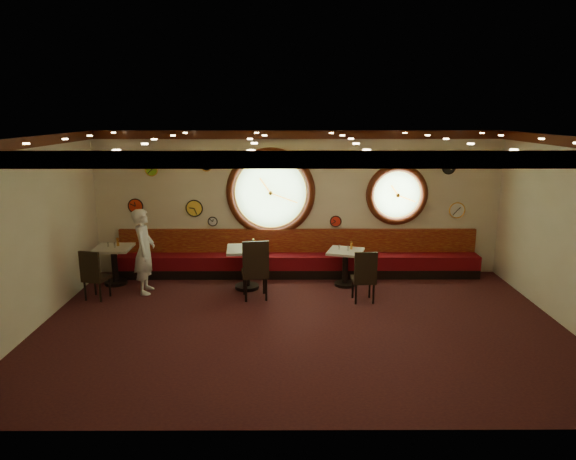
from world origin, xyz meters
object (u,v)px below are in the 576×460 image
(table_b, at_px, (247,263))
(waiter, at_px, (144,251))
(table_c, at_px, (345,263))
(chair_a, at_px, (93,272))
(chair_c, at_px, (365,273))
(condiment_c_pepper, at_px, (348,248))
(condiment_c_salt, at_px, (339,247))
(condiment_b_pepper, at_px, (249,247))
(condiment_b_bottle, at_px, (253,243))
(condiment_a_bottle, at_px, (118,242))
(table_a, at_px, (114,261))
(condiment_a_salt, at_px, (108,244))
(condiment_a_pepper, at_px, (115,245))
(condiment_c_bottle, at_px, (351,245))
(chair_b, at_px, (255,266))
(condiment_b_salt, at_px, (243,244))

(table_b, height_order, waiter, waiter)
(table_b, distance_m, table_c, 2.07)
(chair_a, bearing_deg, chair_c, 12.23)
(table_b, bearing_deg, waiter, -173.91)
(chair_a, bearing_deg, condiment_c_pepper, 23.14)
(chair_a, bearing_deg, condiment_c_salt, 24.76)
(condiment_c_salt, bearing_deg, condiment_b_pepper, -169.71)
(table_b, bearing_deg, condiment_b_bottle, 26.45)
(condiment_c_salt, height_order, condiment_b_bottle, condiment_b_bottle)
(condiment_c_pepper, xyz_separation_m, condiment_a_bottle, (-4.85, 0.24, 0.08))
(table_c, bearing_deg, chair_a, -170.38)
(waiter, bearing_deg, table_a, 53.92)
(condiment_a_salt, relative_size, condiment_a_bottle, 0.57)
(chair_a, height_order, condiment_a_bottle, chair_a)
(condiment_a_salt, xyz_separation_m, condiment_b_bottle, (3.08, -0.24, 0.09))
(waiter, bearing_deg, condiment_a_pepper, 54.65)
(condiment_b_bottle, bearing_deg, condiment_a_bottle, 173.94)
(condiment_a_salt, bearing_deg, condiment_c_bottle, -0.50)
(table_b, xyz_separation_m, condiment_b_bottle, (0.14, 0.07, 0.41))
(condiment_b_bottle, height_order, condiment_c_bottle, condiment_b_bottle)
(waiter, bearing_deg, condiment_a_bottle, 46.76)
(table_b, xyz_separation_m, chair_c, (2.31, -0.83, 0.04))
(table_c, xyz_separation_m, condiment_b_bottle, (-1.92, -0.11, 0.47))
(chair_a, distance_m, waiter, 1.03)
(table_a, xyz_separation_m, chair_a, (-0.09, -0.95, 0.06))
(condiment_a_pepper, relative_size, condiment_c_pepper, 0.98)
(condiment_a_salt, xyz_separation_m, waiter, (0.91, -0.53, -0.01))
(condiment_a_salt, height_order, condiment_b_pepper, condiment_b_pepper)
(chair_a, bearing_deg, chair_b, 14.19)
(condiment_c_bottle, height_order, waiter, waiter)
(condiment_c_pepper, bearing_deg, chair_b, -157.07)
(table_a, bearing_deg, waiter, -32.37)
(table_b, distance_m, condiment_c_salt, 1.97)
(chair_b, xyz_separation_m, condiment_b_salt, (-0.30, 0.78, 0.23))
(table_c, bearing_deg, condiment_a_pepper, 179.22)
(chair_a, height_order, condiment_b_bottle, condiment_b_bottle)
(table_b, relative_size, chair_b, 1.16)
(condiment_b_bottle, bearing_deg, condiment_c_salt, 5.79)
(condiment_c_salt, xyz_separation_m, waiter, (-3.96, -0.47, 0.04))
(condiment_c_salt, height_order, waiter, waiter)
(condiment_b_bottle, bearing_deg, chair_a, -166.45)
(condiment_b_salt, bearing_deg, condiment_c_salt, 3.80)
(condiment_a_pepper, distance_m, condiment_c_pepper, 4.88)
(condiment_a_bottle, bearing_deg, condiment_c_salt, -1.53)
(condiment_c_salt, xyz_separation_m, condiment_c_pepper, (0.17, -0.11, 0.00))
(chair_a, distance_m, condiment_c_salt, 4.94)
(condiment_b_salt, bearing_deg, condiment_c_bottle, 3.71)
(condiment_b_salt, relative_size, condiment_b_bottle, 0.59)
(table_a, height_order, condiment_a_bottle, condiment_a_bottle)
(condiment_c_salt, bearing_deg, chair_c, -70.90)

